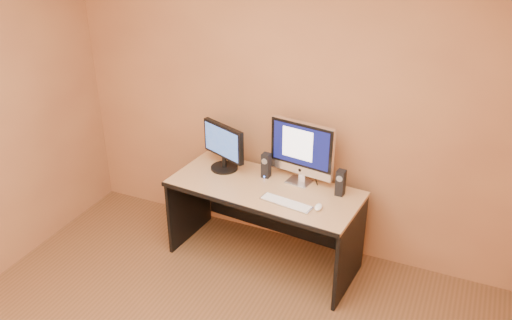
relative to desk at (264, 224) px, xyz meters
The scene contains 10 objects.
walls 1.85m from the desk, 86.92° to the right, with size 4.00×4.00×2.60m, color #A86F43, non-canonical shape.
desk is the anchor object (origin of this frame).
imac 0.69m from the desk, 40.10° to the left, with size 0.55×0.20×0.53m, color silver, non-canonical shape.
second_monitor 0.73m from the desk, 160.23° to the left, with size 0.46×0.23×0.40m, color black, non-canonical shape.
speaker_left 0.50m from the desk, 108.24° to the left, with size 0.07×0.07×0.21m, color black, non-canonical shape.
speaker_right 0.76m from the desk, 13.07° to the left, with size 0.07×0.07×0.21m, color black, non-canonical shape.
keyboard 0.47m from the desk, 33.17° to the right, with size 0.41×0.11×0.02m, color #B5B5BA.
mouse 0.64m from the desk, 14.96° to the right, with size 0.06×0.10×0.03m, color white.
cable_a 0.57m from the desk, 41.66° to the left, with size 0.01×0.01×0.21m, color black.
cable_b 0.51m from the desk, 50.54° to the left, with size 0.01×0.01×0.17m, color black.
Camera 1 is at (1.37, -1.88, 2.88)m, focal length 38.00 mm.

